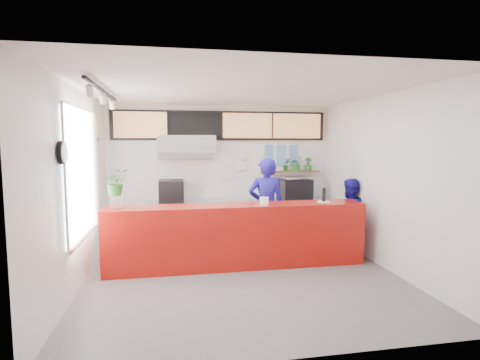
# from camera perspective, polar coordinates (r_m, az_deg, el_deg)

# --- Properties ---
(floor) EXTENTS (5.00, 5.00, 0.00)m
(floor) POSITION_cam_1_polar(r_m,az_deg,el_deg) (6.40, 0.24, -14.14)
(floor) COLOR slate
(floor) RESTS_ON ground
(ceiling) EXTENTS (5.00, 5.00, 0.00)m
(ceiling) POSITION_cam_1_polar(r_m,az_deg,el_deg) (6.07, 0.26, 13.54)
(ceiling) COLOR silver
(wall_back) EXTENTS (5.00, 0.00, 5.00)m
(wall_back) POSITION_cam_1_polar(r_m,az_deg,el_deg) (8.51, -2.82, 1.18)
(wall_back) COLOR white
(wall_back) RESTS_ON ground
(wall_left) EXTENTS (0.00, 5.00, 5.00)m
(wall_left) POSITION_cam_1_polar(r_m,az_deg,el_deg) (6.12, -23.45, -1.08)
(wall_left) COLOR white
(wall_left) RESTS_ON ground
(wall_right) EXTENTS (0.00, 5.00, 5.00)m
(wall_right) POSITION_cam_1_polar(r_m,az_deg,el_deg) (6.96, 20.94, -0.22)
(wall_right) COLOR white
(wall_right) RESTS_ON ground
(service_counter) EXTENTS (4.50, 0.60, 1.10)m
(service_counter) POSITION_cam_1_polar(r_m,az_deg,el_deg) (6.61, -0.39, -8.49)
(service_counter) COLOR #AB120C
(service_counter) RESTS_ON ground
(cream_band) EXTENTS (5.00, 0.02, 0.80)m
(cream_band) POSITION_cam_1_polar(r_m,az_deg,el_deg) (8.49, -2.85, 8.60)
(cream_band) COLOR beige
(cream_band) RESTS_ON wall_back
(prep_bench) EXTENTS (1.80, 0.60, 0.90)m
(prep_bench) POSITION_cam_1_polar(r_m,az_deg,el_deg) (8.30, -8.03, -6.31)
(prep_bench) COLOR #B2B5BA
(prep_bench) RESTS_ON ground
(panini_oven) EXTENTS (0.53, 0.53, 0.47)m
(panini_oven) POSITION_cam_1_polar(r_m,az_deg,el_deg) (8.18, -10.46, -1.66)
(panini_oven) COLOR black
(panini_oven) RESTS_ON prep_bench
(extraction_hood) EXTENTS (1.20, 0.70, 0.35)m
(extraction_hood) POSITION_cam_1_polar(r_m,az_deg,el_deg) (8.07, -8.19, 5.50)
(extraction_hood) COLOR #B2B5BA
(extraction_hood) RESTS_ON ceiling
(hood_lip) EXTENTS (1.20, 0.69, 0.31)m
(hood_lip) POSITION_cam_1_polar(r_m,az_deg,el_deg) (8.07, -8.17, 4.08)
(hood_lip) COLOR #B2B5BA
(hood_lip) RESTS_ON ceiling
(right_bench) EXTENTS (1.80, 0.60, 0.90)m
(right_bench) POSITION_cam_1_polar(r_m,az_deg,el_deg) (8.69, 7.38, -5.76)
(right_bench) COLOR #B2B5BA
(right_bench) RESTS_ON ground
(espresso_machine) EXTENTS (0.72, 0.54, 0.44)m
(espresso_machine) POSITION_cam_1_polar(r_m,az_deg,el_deg) (8.63, 8.41, -1.35)
(espresso_machine) COLOR black
(espresso_machine) RESTS_ON right_bench
(espresso_tray) EXTENTS (0.62, 0.46, 0.05)m
(espresso_tray) POSITION_cam_1_polar(r_m,az_deg,el_deg) (8.61, 8.43, 0.35)
(espresso_tray) COLOR #BABCC2
(espresso_tray) RESTS_ON espresso_machine
(herb_shelf) EXTENTS (1.40, 0.18, 0.04)m
(herb_shelf) POSITION_cam_1_polar(r_m,az_deg,el_deg) (8.77, 7.69, 1.27)
(herb_shelf) COLOR brown
(herb_shelf) RESTS_ON wall_back
(menu_board_far_left) EXTENTS (1.10, 0.10, 0.55)m
(menu_board_far_left) POSITION_cam_1_polar(r_m,az_deg,el_deg) (8.33, -14.90, 8.13)
(menu_board_far_left) COLOR tan
(menu_board_far_left) RESTS_ON wall_back
(menu_board_mid_left) EXTENTS (1.10, 0.10, 0.55)m
(menu_board_mid_left) POSITION_cam_1_polar(r_m,az_deg,el_deg) (8.32, -6.83, 8.28)
(menu_board_mid_left) COLOR black
(menu_board_mid_left) RESTS_ON wall_back
(menu_board_mid_right) EXTENTS (1.10, 0.10, 0.55)m
(menu_board_mid_right) POSITION_cam_1_polar(r_m,az_deg,el_deg) (8.47, 1.12, 8.27)
(menu_board_mid_right) COLOR tan
(menu_board_mid_right) RESTS_ON wall_back
(menu_board_far_right) EXTENTS (1.10, 0.10, 0.55)m
(menu_board_far_right) POSITION_cam_1_polar(r_m,az_deg,el_deg) (8.77, 8.64, 8.12)
(menu_board_far_right) COLOR tan
(menu_board_far_right) RESTS_ON wall_back
(soffit) EXTENTS (4.80, 0.04, 0.65)m
(soffit) POSITION_cam_1_polar(r_m,az_deg,el_deg) (8.45, -2.82, 8.27)
(soffit) COLOR black
(soffit) RESTS_ON wall_back
(window_pane) EXTENTS (0.04, 2.20, 1.90)m
(window_pane) POSITION_cam_1_polar(r_m,az_deg,el_deg) (6.38, -22.65, 1.02)
(window_pane) COLOR silver
(window_pane) RESTS_ON wall_left
(window_frame) EXTENTS (0.03, 2.30, 2.00)m
(window_frame) POSITION_cam_1_polar(r_m,az_deg,el_deg) (6.38, -22.48, 1.02)
(window_frame) COLOR #B2B5BA
(window_frame) RESTS_ON wall_left
(wall_clock_rim) EXTENTS (0.05, 0.30, 0.30)m
(wall_clock_rim) POSITION_cam_1_polar(r_m,az_deg,el_deg) (5.20, -25.51, 3.79)
(wall_clock_rim) COLOR black
(wall_clock_rim) RESTS_ON wall_left
(wall_clock_face) EXTENTS (0.02, 0.26, 0.26)m
(wall_clock_face) POSITION_cam_1_polar(r_m,az_deg,el_deg) (5.19, -25.19, 3.80)
(wall_clock_face) COLOR white
(wall_clock_face) RESTS_ON wall_left
(track_rail) EXTENTS (0.05, 2.40, 0.04)m
(track_rail) POSITION_cam_1_polar(r_m,az_deg,el_deg) (6.05, -20.23, 12.65)
(track_rail) COLOR black
(track_rail) RESTS_ON ceiling
(dec_plate_a) EXTENTS (0.24, 0.03, 0.24)m
(dec_plate_a) POSITION_cam_1_polar(r_m,az_deg,el_deg) (8.49, -1.80, 2.86)
(dec_plate_a) COLOR silver
(dec_plate_a) RESTS_ON wall_back
(dec_plate_b) EXTENTS (0.24, 0.03, 0.24)m
(dec_plate_b) POSITION_cam_1_polar(r_m,az_deg,el_deg) (8.54, 0.20, 2.21)
(dec_plate_b) COLOR silver
(dec_plate_b) RESTS_ON wall_back
(dec_plate_c) EXTENTS (0.24, 0.03, 0.24)m
(dec_plate_c) POSITION_cam_1_polar(r_m,az_deg,el_deg) (8.51, -1.79, 0.85)
(dec_plate_c) COLOR silver
(dec_plate_c) RESTS_ON wall_back
(dec_plate_d) EXTENTS (0.24, 0.03, 0.24)m
(dec_plate_d) POSITION_cam_1_polar(r_m,az_deg,el_deg) (8.54, 0.53, 3.89)
(dec_plate_d) COLOR silver
(dec_plate_d) RESTS_ON wall_back
(photo_frame_a) EXTENTS (0.20, 0.02, 0.25)m
(photo_frame_a) POSITION_cam_1_polar(r_m,az_deg,el_deg) (8.68, 4.42, 4.57)
(photo_frame_a) COLOR #598CBF
(photo_frame_a) RESTS_ON wall_back
(photo_frame_b) EXTENTS (0.20, 0.02, 0.25)m
(photo_frame_b) POSITION_cam_1_polar(r_m,az_deg,el_deg) (8.76, 6.33, 4.56)
(photo_frame_b) COLOR #598CBF
(photo_frame_b) RESTS_ON wall_back
(photo_frame_c) EXTENTS (0.20, 0.02, 0.25)m
(photo_frame_c) POSITION_cam_1_polar(r_m,az_deg,el_deg) (8.85, 8.19, 4.55)
(photo_frame_c) COLOR #598CBF
(photo_frame_c) RESTS_ON wall_back
(photo_frame_d) EXTENTS (0.20, 0.02, 0.25)m
(photo_frame_d) POSITION_cam_1_polar(r_m,az_deg,el_deg) (8.69, 4.41, 2.92)
(photo_frame_d) COLOR #598CBF
(photo_frame_d) RESTS_ON wall_back
(photo_frame_e) EXTENTS (0.20, 0.02, 0.25)m
(photo_frame_e) POSITION_cam_1_polar(r_m,az_deg,el_deg) (8.77, 6.31, 2.93)
(photo_frame_e) COLOR #598CBF
(photo_frame_e) RESTS_ON wall_back
(photo_frame_f) EXTENTS (0.20, 0.02, 0.25)m
(photo_frame_f) POSITION_cam_1_polar(r_m,az_deg,el_deg) (8.86, 8.17, 2.93)
(photo_frame_f) COLOR #598CBF
(photo_frame_f) RESTS_ON wall_back
(staff_center) EXTENTS (0.75, 0.55, 1.89)m
(staff_center) POSITION_cam_1_polar(r_m,az_deg,el_deg) (7.22, 4.02, -4.10)
(staff_center) COLOR #1A1592
(staff_center) RESTS_ON ground
(staff_right) EXTENTS (0.89, 0.81, 1.47)m
(staff_right) POSITION_cam_1_polar(r_m,az_deg,el_deg) (7.73, 16.28, -5.22)
(staff_right) COLOR #1A1592
(staff_right) RESTS_ON ground
(herb_a) EXTENTS (0.19, 0.16, 0.31)m
(herb_a) POSITION_cam_1_polar(r_m,az_deg,el_deg) (8.60, 4.10, 2.40)
(herb_a) COLOR #276A25
(herb_a) RESTS_ON herb_shelf
(herb_b) EXTENTS (0.18, 0.15, 0.29)m
(herb_b) POSITION_cam_1_polar(r_m,az_deg,el_deg) (8.73, 7.07, 2.33)
(herb_b) COLOR #276A25
(herb_b) RESTS_ON herb_shelf
(herb_c) EXTENTS (0.37, 0.35, 0.33)m
(herb_c) POSITION_cam_1_polar(r_m,az_deg,el_deg) (8.80, 8.56, 2.48)
(herb_c) COLOR #276A25
(herb_c) RESTS_ON herb_shelf
(herb_d) EXTENTS (0.19, 0.18, 0.30)m
(herb_d) POSITION_cam_1_polar(r_m,az_deg,el_deg) (8.90, 10.31, 2.41)
(herb_d) COLOR #276A25
(herb_d) RESTS_ON herb_shelf
(glass_vase) EXTENTS (0.27, 0.27, 0.25)m
(glass_vase) POSITION_cam_1_polar(r_m,az_deg,el_deg) (6.39, -18.29, -3.12)
(glass_vase) COLOR white
(glass_vase) RESTS_ON service_counter
(basil_vase) EXTENTS (0.49, 0.46, 0.43)m
(basil_vase) POSITION_cam_1_polar(r_m,az_deg,el_deg) (6.35, -18.38, -0.33)
(basil_vase) COLOR #276A25
(basil_vase) RESTS_ON glass_vase
(napkin_holder) EXTENTS (0.17, 0.14, 0.13)m
(napkin_holder) POSITION_cam_1_polar(r_m,az_deg,el_deg) (6.54, 3.70, -3.17)
(napkin_holder) COLOR white
(napkin_holder) RESTS_ON service_counter
(white_plate) EXTENTS (0.22, 0.22, 0.02)m
(white_plate) POSITION_cam_1_polar(r_m,az_deg,el_deg) (6.94, 12.65, -3.25)
(white_plate) COLOR white
(white_plate) RESTS_ON service_counter
(pepper_mill) EXTENTS (0.06, 0.06, 0.25)m
(pepper_mill) POSITION_cam_1_polar(r_m,az_deg,el_deg) (6.92, 12.67, -2.18)
(pepper_mill) COLOR black
(pepper_mill) RESTS_ON white_plate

